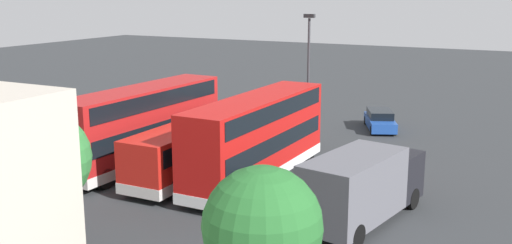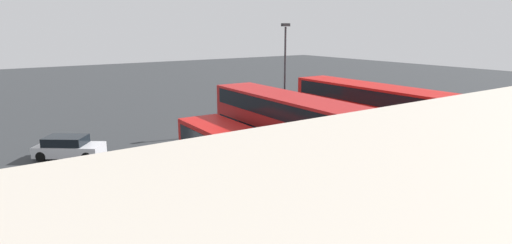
{
  "view_description": "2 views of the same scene",
  "coord_description": "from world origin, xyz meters",
  "px_view_note": "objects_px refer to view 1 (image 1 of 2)",
  "views": [
    {
      "loc": [
        -19.34,
        38.18,
        10.04
      ],
      "look_at": [
        -1.77,
        4.11,
        1.54
      ],
      "focal_mm": 41.95,
      "sensor_mm": 36.0,
      "label": 1
    },
    {
      "loc": [
        16.3,
        28.73,
        8.19
      ],
      "look_at": [
        -1.39,
        3.17,
        1.14
      ],
      "focal_mm": 29.18,
      "sensor_mm": 36.0,
      "label": 2
    }
  ],
  "objects_px": {
    "bus_double_decker_near_end": "(257,136)",
    "bus_single_deck_fourth": "(96,132)",
    "car_hatchback_silver": "(380,120)",
    "box_truck_blue": "(363,185)",
    "bus_double_decker_third": "(144,123)",
    "car_small_green": "(128,108)",
    "lamp_post_tall": "(308,70)",
    "bus_single_deck_second": "(203,144)"
  },
  "relations": [
    {
      "from": "bus_double_decker_third",
      "to": "box_truck_blue",
      "type": "relative_size",
      "value": 1.54
    },
    {
      "from": "car_hatchback_silver",
      "to": "car_small_green",
      "type": "bearing_deg",
      "value": 13.95
    },
    {
      "from": "bus_single_deck_fourth",
      "to": "car_small_green",
      "type": "relative_size",
      "value": 2.37
    },
    {
      "from": "lamp_post_tall",
      "to": "bus_double_decker_third",
      "type": "bearing_deg",
      "value": 52.1
    },
    {
      "from": "bus_single_deck_second",
      "to": "bus_single_deck_fourth",
      "type": "relative_size",
      "value": 1.16
    },
    {
      "from": "bus_single_deck_fourth",
      "to": "bus_single_deck_second",
      "type": "bearing_deg",
      "value": -174.84
    },
    {
      "from": "bus_single_deck_second",
      "to": "bus_single_deck_fourth",
      "type": "height_order",
      "value": "same"
    },
    {
      "from": "bus_double_decker_near_end",
      "to": "box_truck_blue",
      "type": "relative_size",
      "value": 1.52
    },
    {
      "from": "box_truck_blue",
      "to": "car_small_green",
      "type": "height_order",
      "value": "box_truck_blue"
    },
    {
      "from": "car_hatchback_silver",
      "to": "bus_single_deck_fourth",
      "type": "bearing_deg",
      "value": 49.71
    },
    {
      "from": "bus_single_deck_second",
      "to": "car_hatchback_silver",
      "type": "relative_size",
      "value": 2.44
    },
    {
      "from": "bus_double_decker_third",
      "to": "car_hatchback_silver",
      "type": "bearing_deg",
      "value": -122.95
    },
    {
      "from": "lamp_post_tall",
      "to": "bus_single_deck_fourth",
      "type": "bearing_deg",
      "value": 41.86
    },
    {
      "from": "box_truck_blue",
      "to": "car_small_green",
      "type": "xyz_separation_m",
      "value": [
        23.69,
        -13.15,
        -1.01
      ]
    },
    {
      "from": "bus_single_deck_fourth",
      "to": "car_hatchback_silver",
      "type": "height_order",
      "value": "bus_single_deck_fourth"
    },
    {
      "from": "box_truck_blue",
      "to": "car_hatchback_silver",
      "type": "distance_m",
      "value": 18.51
    },
    {
      "from": "bus_double_decker_third",
      "to": "box_truck_blue",
      "type": "distance_m",
      "value": 14.38
    },
    {
      "from": "bus_double_decker_near_end",
      "to": "box_truck_blue",
      "type": "distance_m",
      "value": 7.53
    },
    {
      "from": "car_hatchback_silver",
      "to": "box_truck_blue",
      "type": "bearing_deg",
      "value": 103.39
    },
    {
      "from": "bus_single_deck_second",
      "to": "bus_single_deck_fourth",
      "type": "bearing_deg",
      "value": 5.16
    },
    {
      "from": "car_hatchback_silver",
      "to": "lamp_post_tall",
      "type": "distance_m",
      "value": 8.34
    },
    {
      "from": "car_hatchback_silver",
      "to": "lamp_post_tall",
      "type": "height_order",
      "value": "lamp_post_tall"
    },
    {
      "from": "car_small_green",
      "to": "lamp_post_tall",
      "type": "relative_size",
      "value": 0.51
    },
    {
      "from": "bus_single_deck_second",
      "to": "bus_single_deck_fourth",
      "type": "xyz_separation_m",
      "value": [
        7.21,
        0.65,
        -0.0
      ]
    },
    {
      "from": "bus_double_decker_near_end",
      "to": "box_truck_blue",
      "type": "bearing_deg",
      "value": 155.24
    },
    {
      "from": "lamp_post_tall",
      "to": "car_small_green",
      "type": "bearing_deg",
      "value": -5.79
    },
    {
      "from": "bus_double_decker_third",
      "to": "box_truck_blue",
      "type": "height_order",
      "value": "bus_double_decker_third"
    },
    {
      "from": "bus_single_deck_second",
      "to": "car_hatchback_silver",
      "type": "distance_m",
      "value": 15.99
    },
    {
      "from": "car_hatchback_silver",
      "to": "bus_double_decker_near_end",
      "type": "bearing_deg",
      "value": 80.33
    },
    {
      "from": "bus_single_deck_second",
      "to": "lamp_post_tall",
      "type": "bearing_deg",
      "value": -108.78
    },
    {
      "from": "car_small_green",
      "to": "lamp_post_tall",
      "type": "bearing_deg",
      "value": 174.21
    },
    {
      "from": "car_hatchback_silver",
      "to": "car_small_green",
      "type": "height_order",
      "value": "same"
    },
    {
      "from": "bus_double_decker_near_end",
      "to": "car_small_green",
      "type": "xyz_separation_m",
      "value": [
        16.89,
        -10.01,
        -1.75
      ]
    },
    {
      "from": "bus_double_decker_third",
      "to": "car_hatchback_silver",
      "type": "xyz_separation_m",
      "value": [
        -9.79,
        -15.1,
        -1.75
      ]
    },
    {
      "from": "bus_double_decker_near_end",
      "to": "bus_single_deck_fourth",
      "type": "xyz_separation_m",
      "value": [
        10.6,
        0.64,
        -0.83
      ]
    },
    {
      "from": "bus_single_deck_fourth",
      "to": "bus_double_decker_third",
      "type": "bearing_deg",
      "value": -173.48
    },
    {
      "from": "bus_single_deck_fourth",
      "to": "lamp_post_tall",
      "type": "height_order",
      "value": "lamp_post_tall"
    },
    {
      "from": "bus_double_decker_near_end",
      "to": "car_small_green",
      "type": "bearing_deg",
      "value": -30.67
    },
    {
      "from": "car_hatchback_silver",
      "to": "car_small_green",
      "type": "xyz_separation_m",
      "value": [
        19.41,
        4.82,
        -0.0
      ]
    },
    {
      "from": "bus_double_decker_near_end",
      "to": "bus_single_deck_fourth",
      "type": "distance_m",
      "value": 10.65
    },
    {
      "from": "bus_double_decker_third",
      "to": "car_small_green",
      "type": "xyz_separation_m",
      "value": [
        9.62,
        -10.28,
        -1.75
      ]
    },
    {
      "from": "box_truck_blue",
      "to": "lamp_post_tall",
      "type": "xyz_separation_m",
      "value": [
        7.36,
        -11.5,
        3.25
      ]
    }
  ]
}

